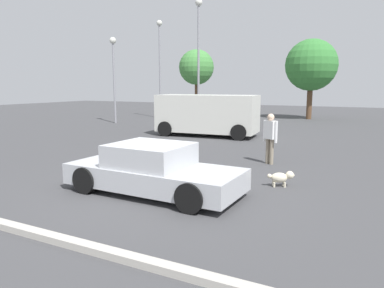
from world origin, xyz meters
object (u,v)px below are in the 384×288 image
at_px(dog, 281,177).
at_px(van_white, 207,114).
at_px(pedestrian, 270,134).
at_px(light_post_mid, 199,43).
at_px(sedan_foreground, 153,170).
at_px(light_post_far, 114,64).
at_px(light_post_near, 160,54).

height_order(dog, van_white, van_white).
bearing_deg(pedestrian, light_post_mid, -114.94).
bearing_deg(sedan_foreground, light_post_mid, 113.19).
bearing_deg(light_post_mid, dog, -55.32).
distance_m(dog, light_post_mid, 14.91).
height_order(dog, pedestrian, pedestrian).
bearing_deg(dog, sedan_foreground, -167.92).
bearing_deg(pedestrian, dog, 48.55).
xyz_separation_m(sedan_foreground, van_white, (-2.99, 9.63, 0.58)).
distance_m(light_post_mid, light_post_far, 6.08).
height_order(sedan_foreground, light_post_near, light_post_near).
bearing_deg(light_post_near, sedan_foreground, -58.52).
height_order(sedan_foreground, van_white, van_white).
relative_size(pedestrian, light_post_far, 0.29).
bearing_deg(sedan_foreground, dog, 37.73).
bearing_deg(van_white, sedan_foreground, -77.83).
bearing_deg(dog, pedestrian, 87.07).
height_order(van_white, light_post_far, light_post_far).
xyz_separation_m(dog, light_post_mid, (-8.01, 11.58, 4.88)).
relative_size(sedan_foreground, pedestrian, 2.59).
distance_m(dog, pedestrian, 2.80).
height_order(pedestrian, light_post_near, light_post_near).
distance_m(sedan_foreground, light_post_far, 17.21).
xyz_separation_m(dog, van_white, (-5.61, 7.71, 0.89)).
relative_size(sedan_foreground, van_white, 0.83).
distance_m(van_white, pedestrian, 6.96).
distance_m(pedestrian, light_post_near, 18.19).
relative_size(light_post_near, light_post_mid, 0.97).
xyz_separation_m(van_white, light_post_far, (-8.29, 2.91, 2.83)).
bearing_deg(pedestrian, light_post_far, -94.82).
xyz_separation_m(dog, light_post_near, (-13.22, 15.37, 4.74)).
relative_size(van_white, pedestrian, 3.14).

